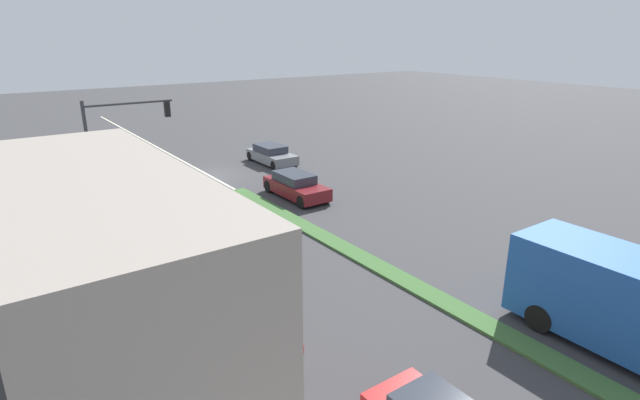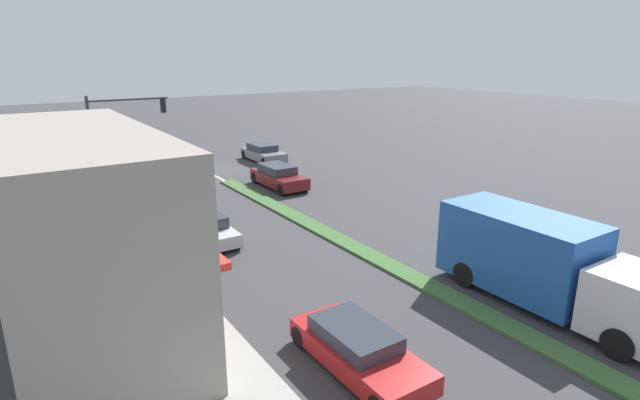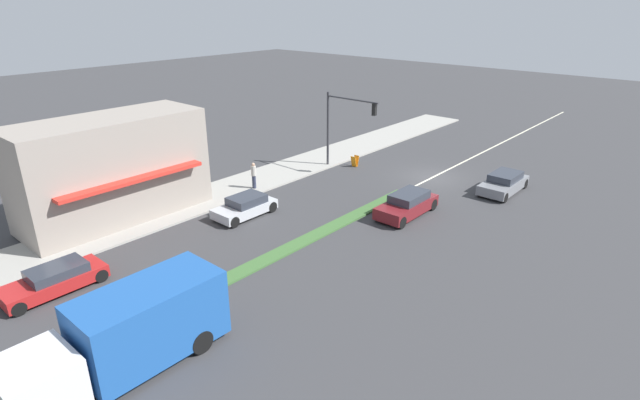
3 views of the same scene
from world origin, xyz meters
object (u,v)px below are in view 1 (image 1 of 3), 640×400
(traffic_signal_main, at_px, (116,134))
(suv_grey, at_px, (272,155))
(delivery_truck, at_px, (637,308))
(warning_aframe_sign, at_px, (124,191))
(sedan_silver, at_px, (229,259))
(pedestrian, at_px, (128,237))
(sedan_maroon, at_px, (296,186))

(traffic_signal_main, xyz_separation_m, suv_grey, (-11.12, -3.44, -3.27))
(traffic_signal_main, height_order, delivery_truck, traffic_signal_main)
(delivery_truck, distance_m, suv_grey, 25.62)
(warning_aframe_sign, height_order, sedan_silver, sedan_silver)
(pedestrian, height_order, sedan_silver, pedestrian)
(warning_aframe_sign, bearing_deg, sedan_silver, 94.08)
(pedestrian, distance_m, warning_aframe_sign, 8.80)
(traffic_signal_main, xyz_separation_m, sedan_silver, (-1.12, 10.60, -3.31))
(traffic_signal_main, height_order, suv_grey, traffic_signal_main)
(pedestrian, relative_size, suv_grey, 0.42)
(sedan_silver, bearing_deg, warning_aframe_sign, -85.92)
(pedestrian, xyz_separation_m, delivery_truck, (-10.09, 14.71, 0.40))
(traffic_signal_main, relative_size, suv_grey, 1.30)
(delivery_truck, xyz_separation_m, suv_grey, (-2.80, -25.46, -0.84))
(suv_grey, bearing_deg, sedan_silver, 54.53)
(sedan_maroon, xyz_separation_m, suv_grey, (-2.80, -7.58, -0.04))
(pedestrian, height_order, delivery_truck, delivery_truck)
(suv_grey, bearing_deg, sedan_maroon, 69.72)
(delivery_truck, height_order, suv_grey, delivery_truck)
(traffic_signal_main, bearing_deg, suv_grey, -162.84)
(sedan_silver, distance_m, sedan_maroon, 9.67)
(pedestrian, xyz_separation_m, sedan_silver, (-2.89, 3.28, -0.48))
(delivery_truck, distance_m, sedan_maroon, 17.90)
(sedan_silver, height_order, suv_grey, suv_grey)
(suv_grey, bearing_deg, traffic_signal_main, 17.16)
(pedestrian, bearing_deg, warning_aframe_sign, -103.46)
(warning_aframe_sign, xyz_separation_m, delivery_truck, (-8.04, 23.24, 1.04))
(traffic_signal_main, distance_m, sedan_silver, 11.16)
(sedan_silver, bearing_deg, suv_grey, -125.47)
(traffic_signal_main, distance_m, warning_aframe_sign, 3.69)
(pedestrian, distance_m, sedan_maroon, 10.58)
(pedestrian, bearing_deg, sedan_silver, 131.30)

